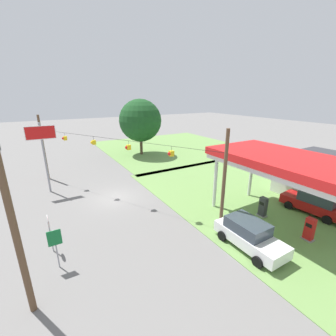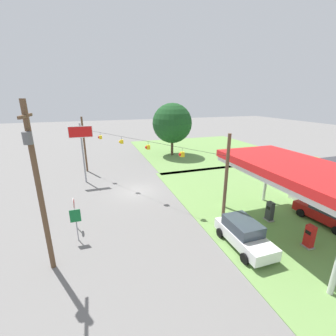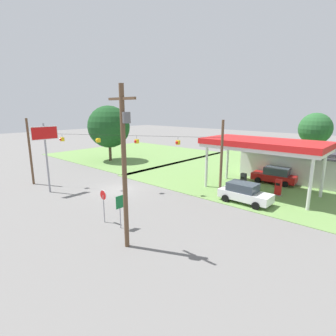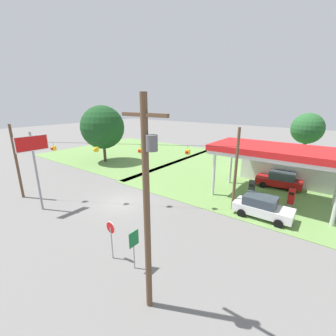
{
  "view_description": "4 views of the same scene",
  "coord_description": "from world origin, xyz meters",
  "px_view_note": "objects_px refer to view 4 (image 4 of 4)",
  "views": [
    {
      "loc": [
        19.17,
        -5.42,
        9.23
      ],
      "look_at": [
        2.88,
        4.16,
        3.08
      ],
      "focal_mm": 24.0,
      "sensor_mm": 36.0,
      "label": 1
    },
    {
      "loc": [
        21.98,
        -3.79,
        9.6
      ],
      "look_at": [
        2.28,
        2.8,
        3.02
      ],
      "focal_mm": 24.0,
      "sensor_mm": 36.0,
      "label": 2
    },
    {
      "loc": [
        21.06,
        -15.96,
        8.2
      ],
      "look_at": [
        4.09,
        3.0,
        2.44
      ],
      "focal_mm": 28.0,
      "sensor_mm": 36.0,
      "label": 3
    },
    {
      "loc": [
        15.18,
        -12.93,
        9.19
      ],
      "look_at": [
        2.53,
        3.97,
        2.96
      ],
      "focal_mm": 24.0,
      "sensor_mm": 36.0,
      "label": 4
    }
  ],
  "objects_px": {
    "gas_station_store": "(301,165)",
    "stop_sign_overhead": "(34,154)",
    "car_at_pumps_rear": "(280,180)",
    "stop_sign_roadside": "(111,232)",
    "fuel_pump_far": "(291,197)",
    "tree_behind_station": "(307,129)",
    "gas_station_canopy": "(276,152)",
    "utility_pole_main": "(147,201)",
    "car_at_pumps_front": "(262,207)",
    "fuel_pump_near": "(252,188)",
    "tree_west_verge": "(103,127)",
    "route_sign": "(134,242)"
  },
  "relations": [
    {
      "from": "car_at_pumps_front",
      "to": "gas_station_store",
      "type": "bearing_deg",
      "value": 84.92
    },
    {
      "from": "car_at_pumps_rear",
      "to": "car_at_pumps_front",
      "type": "bearing_deg",
      "value": 86.96
    },
    {
      "from": "car_at_pumps_rear",
      "to": "tree_west_verge",
      "type": "relative_size",
      "value": 0.55
    },
    {
      "from": "car_at_pumps_rear",
      "to": "tree_behind_station",
      "type": "bearing_deg",
      "value": -97.81
    },
    {
      "from": "fuel_pump_near",
      "to": "tree_west_verge",
      "type": "height_order",
      "value": "tree_west_verge"
    },
    {
      "from": "utility_pole_main",
      "to": "car_at_pumps_rear",
      "type": "bearing_deg",
      "value": 85.57
    },
    {
      "from": "gas_station_store",
      "to": "car_at_pumps_front",
      "type": "height_order",
      "value": "gas_station_store"
    },
    {
      "from": "fuel_pump_far",
      "to": "route_sign",
      "type": "relative_size",
      "value": 0.68
    },
    {
      "from": "fuel_pump_far",
      "to": "route_sign",
      "type": "bearing_deg",
      "value": -111.16
    },
    {
      "from": "fuel_pump_far",
      "to": "utility_pole_main",
      "type": "height_order",
      "value": "utility_pole_main"
    },
    {
      "from": "gas_station_canopy",
      "to": "tree_behind_station",
      "type": "distance_m",
      "value": 16.75
    },
    {
      "from": "car_at_pumps_front",
      "to": "utility_pole_main",
      "type": "height_order",
      "value": "utility_pole_main"
    },
    {
      "from": "fuel_pump_far",
      "to": "stop_sign_roadside",
      "type": "bearing_deg",
      "value": -116.49
    },
    {
      "from": "fuel_pump_far",
      "to": "tree_behind_station",
      "type": "height_order",
      "value": "tree_behind_station"
    },
    {
      "from": "gas_station_canopy",
      "to": "car_at_pumps_rear",
      "type": "bearing_deg",
      "value": 90.11
    },
    {
      "from": "stop_sign_roadside",
      "to": "tree_behind_station",
      "type": "height_order",
      "value": "tree_behind_station"
    },
    {
      "from": "fuel_pump_far",
      "to": "stop_sign_overhead",
      "type": "distance_m",
      "value": 22.9
    },
    {
      "from": "car_at_pumps_front",
      "to": "tree_behind_station",
      "type": "xyz_separation_m",
      "value": [
        0.35,
        20.76,
        4.49
      ]
    },
    {
      "from": "gas_station_store",
      "to": "tree_behind_station",
      "type": "relative_size",
      "value": 1.62
    },
    {
      "from": "fuel_pump_near",
      "to": "tree_behind_station",
      "type": "relative_size",
      "value": 0.21
    },
    {
      "from": "gas_station_store",
      "to": "stop_sign_overhead",
      "type": "bearing_deg",
      "value": -127.04
    },
    {
      "from": "car_at_pumps_front",
      "to": "stop_sign_roadside",
      "type": "bearing_deg",
      "value": -118.42
    },
    {
      "from": "fuel_pump_far",
      "to": "car_at_pumps_front",
      "type": "relative_size",
      "value": 0.36
    },
    {
      "from": "utility_pole_main",
      "to": "gas_station_store",
      "type": "bearing_deg",
      "value": 83.09
    },
    {
      "from": "stop_sign_roadside",
      "to": "tree_behind_station",
      "type": "distance_m",
      "value": 32.28
    },
    {
      "from": "car_at_pumps_rear",
      "to": "utility_pole_main",
      "type": "xyz_separation_m",
      "value": [
        -1.54,
        -19.91,
        4.39
      ]
    },
    {
      "from": "gas_station_canopy",
      "to": "utility_pole_main",
      "type": "relative_size",
      "value": 1.2
    },
    {
      "from": "fuel_pump_far",
      "to": "car_at_pumps_rear",
      "type": "height_order",
      "value": "car_at_pumps_rear"
    },
    {
      "from": "car_at_pumps_rear",
      "to": "stop_sign_overhead",
      "type": "distance_m",
      "value": 24.38
    },
    {
      "from": "tree_west_verge",
      "to": "utility_pole_main",
      "type": "bearing_deg",
      "value": -33.99
    },
    {
      "from": "gas_station_store",
      "to": "stop_sign_roadside",
      "type": "distance_m",
      "value": 24.15
    },
    {
      "from": "tree_behind_station",
      "to": "gas_station_canopy",
      "type": "bearing_deg",
      "value": -92.12
    },
    {
      "from": "stop_sign_roadside",
      "to": "fuel_pump_far",
      "type": "bearing_deg",
      "value": -116.49
    },
    {
      "from": "gas_station_canopy",
      "to": "utility_pole_main",
      "type": "xyz_separation_m",
      "value": [
        -1.55,
        -15.87,
        0.57
      ]
    },
    {
      "from": "gas_station_store",
      "to": "tree_behind_station",
      "type": "distance_m",
      "value": 9.09
    },
    {
      "from": "car_at_pumps_front",
      "to": "stop_sign_roadside",
      "type": "height_order",
      "value": "stop_sign_roadside"
    },
    {
      "from": "car_at_pumps_rear",
      "to": "route_sign",
      "type": "bearing_deg",
      "value": 73.37
    },
    {
      "from": "fuel_pump_near",
      "to": "fuel_pump_far",
      "type": "xyz_separation_m",
      "value": [
        3.6,
        0.0,
        0.0
      ]
    },
    {
      "from": "fuel_pump_near",
      "to": "car_at_pumps_rear",
      "type": "relative_size",
      "value": 0.34
    },
    {
      "from": "gas_station_canopy",
      "to": "car_at_pumps_front",
      "type": "xyz_separation_m",
      "value": [
        0.27,
        -4.03,
        -3.84
      ]
    },
    {
      "from": "fuel_pump_near",
      "to": "stop_sign_roadside",
      "type": "bearing_deg",
      "value": -104.28
    },
    {
      "from": "gas_station_canopy",
      "to": "fuel_pump_far",
      "type": "height_order",
      "value": "gas_station_canopy"
    },
    {
      "from": "fuel_pump_near",
      "to": "fuel_pump_far",
      "type": "relative_size",
      "value": 1.0
    },
    {
      "from": "car_at_pumps_rear",
      "to": "fuel_pump_far",
      "type": "bearing_deg",
      "value": 109.1
    },
    {
      "from": "car_at_pumps_rear",
      "to": "stop_sign_overhead",
      "type": "xyz_separation_m",
      "value": [
        -15.65,
        -18.24,
        4.09
      ]
    },
    {
      "from": "car_at_pumps_rear",
      "to": "tree_behind_station",
      "type": "xyz_separation_m",
      "value": [
        0.63,
        12.68,
        4.47
      ]
    },
    {
      "from": "stop_sign_roadside",
      "to": "car_at_pumps_rear",
      "type": "bearing_deg",
      "value": -106.44
    },
    {
      "from": "gas_station_canopy",
      "to": "utility_pole_main",
      "type": "height_order",
      "value": "utility_pole_main"
    },
    {
      "from": "gas_station_canopy",
      "to": "stop_sign_roadside",
      "type": "height_order",
      "value": "gas_station_canopy"
    },
    {
      "from": "gas_station_canopy",
      "to": "stop_sign_roadside",
      "type": "xyz_separation_m",
      "value": [
        -5.55,
        -14.75,
        -2.95
      ]
    }
  ]
}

